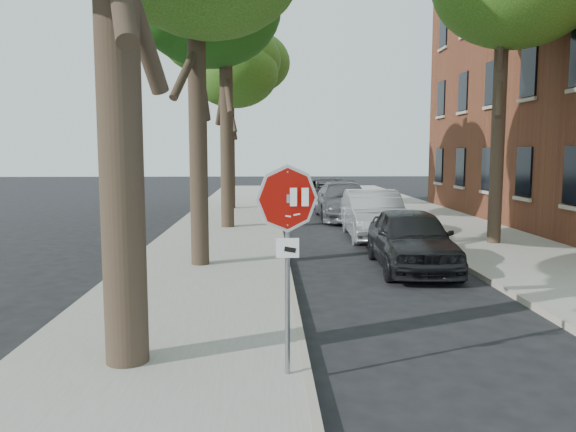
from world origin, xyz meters
name	(u,v)px	position (x,y,z in m)	size (l,w,h in m)	color
ground	(343,382)	(0.00, 0.00, 0.00)	(120.00, 120.00, 0.00)	black
sidewalk_left	(221,236)	(-2.50, 12.00, 0.06)	(4.00, 55.00, 0.12)	gray
sidewalk_right	(470,235)	(6.00, 12.00, 0.06)	(4.00, 55.00, 0.12)	gray
curb_left	(282,236)	(-0.45, 12.00, 0.07)	(0.12, 55.00, 0.13)	#9E9384
curb_right	(411,235)	(3.95, 12.00, 0.07)	(0.12, 55.00, 0.13)	#9E9384
stop_sign	(288,229)	(-0.70, -0.03, 1.95)	(0.76, 0.34, 2.61)	gray
tree_mid_b	(225,8)	(-2.42, 14.12, 8.00)	(5.88, 5.46, 10.36)	black
tree_far	(229,62)	(-2.72, 21.11, 7.21)	(5.29, 4.91, 9.33)	black
tree_right	(501,4)	(5.98, 10.11, 7.21)	(5.29, 4.91, 9.33)	black
car_a	(411,239)	(2.60, 6.77, 0.76)	(1.79, 4.44, 1.51)	black
car_b	(373,215)	(2.60, 11.72, 0.80)	(1.70, 4.87, 1.60)	#9FA1A6
car_c	(343,201)	(2.34, 17.19, 0.79)	(2.22, 5.47, 1.59)	#56565B
car_d	(330,192)	(2.43, 22.90, 0.74)	(2.46, 5.34, 1.48)	black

